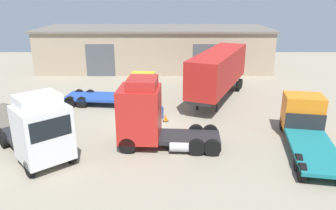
{
  "coord_description": "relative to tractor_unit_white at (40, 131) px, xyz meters",
  "views": [
    {
      "loc": [
        1.6,
        -21.97,
        8.83
      ],
      "look_at": [
        1.58,
        -0.77,
        1.6
      ],
      "focal_mm": 35.0,
      "sensor_mm": 36.0,
      "label": 1
    }
  ],
  "objects": [
    {
      "name": "tractor_unit_white",
      "position": [
        0.0,
        0.0,
        0.0
      ],
      "size": [
        6.11,
        6.47,
        3.96
      ],
      "rotation": [
        0.0,
        0.0,
        -0.85
      ],
      "color": "silver",
      "rests_on": "ground_plane"
    },
    {
      "name": "flatbed_truck_yellow",
      "position": [
        3.74,
        9.69,
        -0.58
      ],
      "size": [
        7.59,
        3.19,
        2.65
      ],
      "rotation": [
        0.0,
        0.0,
        -0.11
      ],
      "color": "yellow",
      "rests_on": "ground_plane"
    },
    {
      "name": "ground_plane",
      "position": [
        5.28,
        5.8,
        -1.85
      ],
      "size": [
        60.0,
        60.0,
        0.0
      ],
      "primitive_type": "plane",
      "color": "gray"
    },
    {
      "name": "traffic_cone",
      "position": [
        6.71,
        6.06,
        -1.6
      ],
      "size": [
        0.4,
        0.4,
        0.55
      ],
      "color": "black",
      "rests_on": "ground_plane"
    },
    {
      "name": "oil_drum",
      "position": [
        6.26,
        6.74,
        -1.41
      ],
      "size": [
        0.58,
        0.58,
        0.88
      ],
      "color": "#33519E",
      "rests_on": "ground_plane"
    },
    {
      "name": "flatbed_truck_orange",
      "position": [
        15.45,
        2.78,
        -0.58
      ],
      "size": [
        3.74,
        7.92,
        2.66
      ],
      "rotation": [
        0.0,
        0.0,
        1.39
      ],
      "color": "orange",
      "rests_on": "ground_plane"
    },
    {
      "name": "container_trailer_black",
      "position": [
        11.2,
        11.16,
        0.83
      ],
      "size": [
        6.46,
        10.72,
        4.24
      ],
      "rotation": [
        0.0,
        0.0,
        -1.97
      ],
      "color": "red",
      "rests_on": "ground_plane"
    },
    {
      "name": "gravel_pile",
      "position": [
        -5.31,
        6.65,
        -1.24
      ],
      "size": [
        4.68,
        4.68,
        1.23
      ],
      "color": "#565147",
      "rests_on": "ground_plane"
    },
    {
      "name": "tractor_unit_red",
      "position": [
        5.61,
        2.03,
        0.15
      ],
      "size": [
        6.15,
        2.89,
        4.24
      ],
      "rotation": [
        0.0,
        0.0,
        3.08
      ],
      "color": "red",
      "rests_on": "ground_plane"
    },
    {
      "name": "warehouse_building",
      "position": [
        5.28,
        24.23,
        0.64
      ],
      "size": [
        27.41,
        9.38,
        4.97
      ],
      "color": "tan",
      "rests_on": "ground_plane"
    }
  ]
}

